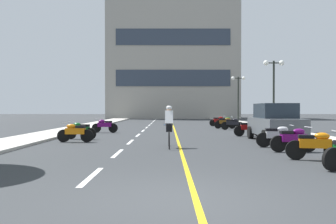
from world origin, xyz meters
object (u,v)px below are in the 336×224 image
(motorcycle_1, at_px, (315,145))
(motorcycle_7, at_px, (104,125))
(motorcycle_2, at_px, (293,139))
(motorcycle_3, at_px, (277,136))
(motorcycle_6, at_px, (248,128))
(motorcycle_11, at_px, (218,121))
(motorcycle_8, at_px, (232,123))
(motorcycle_9, at_px, (225,123))
(motorcycle_10, at_px, (225,122))
(motorcycle_5, at_px, (80,130))
(street_lamp_mid, at_px, (273,79))
(cyclist_rider, at_px, (168,126))
(street_lamp_far, at_px, (238,89))
(parked_car_near, at_px, (274,122))
(motorcycle_4, at_px, (74,132))

(motorcycle_1, distance_m, motorcycle_7, 14.52)
(motorcycle_2, xyz_separation_m, motorcycle_3, (-0.10, 1.43, 0.00))
(motorcycle_6, relative_size, motorcycle_7, 1.00)
(motorcycle_11, bearing_deg, motorcycle_3, -90.43)
(motorcycle_8, bearing_deg, motorcycle_9, 99.52)
(motorcycle_7, relative_size, motorcycle_11, 1.00)
(motorcycle_10, bearing_deg, motorcycle_8, -91.65)
(motorcycle_5, bearing_deg, motorcycle_8, 39.33)
(street_lamp_mid, height_order, cyclist_rider, street_lamp_mid)
(motorcycle_2, distance_m, motorcycle_5, 10.31)
(motorcycle_7, relative_size, motorcycle_10, 1.00)
(street_lamp_far, xyz_separation_m, motorcycle_5, (-11.82, -17.84, -3.19))
(parked_car_near, distance_m, motorcycle_8, 8.59)
(motorcycle_11, height_order, cyclist_rider, cyclist_rider)
(street_lamp_far, xyz_separation_m, motorcycle_9, (-2.84, -8.64, -3.19))
(motorcycle_3, height_order, motorcycle_11, same)
(motorcycle_7, bearing_deg, motorcycle_3, -44.12)
(motorcycle_5, distance_m, motorcycle_9, 12.86)
(street_lamp_mid, distance_m, motorcycle_6, 6.25)
(motorcycle_3, distance_m, motorcycle_11, 16.52)
(motorcycle_2, bearing_deg, motorcycle_5, 150.97)
(motorcycle_3, relative_size, motorcycle_7, 1.00)
(motorcycle_11, bearing_deg, motorcycle_6, -89.86)
(motorcycle_4, bearing_deg, motorcycle_1, -31.83)
(street_lamp_mid, distance_m, motorcycle_3, 10.89)
(parked_car_near, relative_size, motorcycle_8, 2.49)
(motorcycle_9, relative_size, motorcycle_10, 1.00)
(parked_car_near, relative_size, motorcycle_3, 2.48)
(street_lamp_far, bearing_deg, motorcycle_5, -123.52)
(motorcycle_3, bearing_deg, motorcycle_11, 89.57)
(motorcycle_9, bearing_deg, motorcycle_11, 89.03)
(motorcycle_3, height_order, motorcycle_5, same)
(street_lamp_mid, height_order, motorcycle_6, street_lamp_mid)
(motorcycle_4, bearing_deg, motorcycle_5, 95.42)
(street_lamp_far, height_order, motorcycle_3, street_lamp_far)
(motorcycle_10, bearing_deg, motorcycle_11, 100.67)
(street_lamp_mid, relative_size, motorcycle_10, 2.84)
(motorcycle_6, relative_size, motorcycle_11, 1.00)
(street_lamp_far, height_order, motorcycle_8, street_lamp_far)
(motorcycle_9, bearing_deg, motorcycle_6, -89.30)
(street_lamp_mid, bearing_deg, motorcycle_8, 155.94)
(motorcycle_2, relative_size, motorcycle_8, 1.00)
(motorcycle_4, xyz_separation_m, cyclist_rider, (4.38, -2.12, 0.41))
(street_lamp_mid, distance_m, motorcycle_1, 14.04)
(motorcycle_8, bearing_deg, street_lamp_far, 75.96)
(motorcycle_7, bearing_deg, motorcycle_4, -91.78)
(motorcycle_11, bearing_deg, parked_car_near, -87.60)
(motorcycle_6, height_order, motorcycle_8, same)
(motorcycle_1, bearing_deg, motorcycle_10, 88.69)
(street_lamp_mid, relative_size, street_lamp_far, 1.01)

